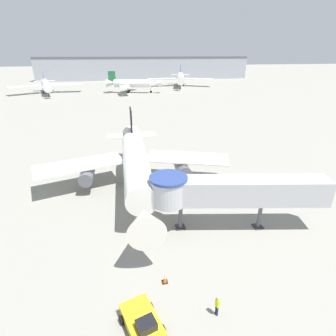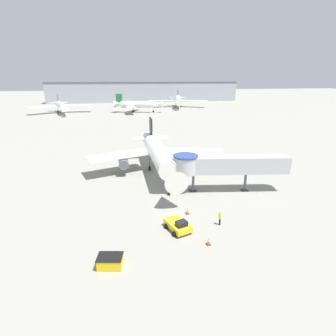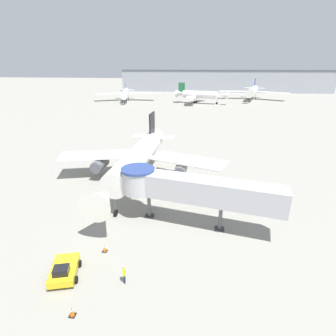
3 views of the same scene
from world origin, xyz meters
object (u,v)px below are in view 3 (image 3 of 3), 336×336
at_px(main_airplane, 138,158).
at_px(jet_bridge, 187,188).
at_px(background_jet_green_tail, 199,95).
at_px(background_jet_gray_tail, 125,93).
at_px(background_jet_blue_tail, 253,91).
at_px(traffic_cone_apron_front, 72,312).
at_px(ground_crew_marshaller, 124,273).
at_px(pushback_tug_yellow, 64,270).
at_px(traffic_cone_near_nose, 105,248).

relative_size(main_airplane, jet_bridge, 1.56).
bearing_deg(background_jet_green_tail, background_jet_gray_tail, 98.87).
bearing_deg(background_jet_blue_tail, traffic_cone_apron_front, -89.99).
height_order(traffic_cone_apron_front, background_jet_blue_tail, background_jet_blue_tail).
bearing_deg(background_jet_blue_tail, background_jet_gray_tail, -154.16).
height_order(jet_bridge, background_jet_blue_tail, background_jet_blue_tail).
xyz_separation_m(traffic_cone_apron_front, background_jet_blue_tail, (33.67, 146.37, 4.55)).
distance_m(main_airplane, ground_crew_marshaller, 22.14).
distance_m(jet_bridge, traffic_cone_apron_front, 16.57).
bearing_deg(pushback_tug_yellow, background_jet_gray_tail, 87.46).
relative_size(ground_crew_marshaller, background_jet_green_tail, 0.07).
height_order(ground_crew_marshaller, background_jet_blue_tail, background_jet_blue_tail).
height_order(traffic_cone_near_nose, ground_crew_marshaller, ground_crew_marshaller).
height_order(jet_bridge, pushback_tug_yellow, jet_bridge).
xyz_separation_m(jet_bridge, pushback_tug_yellow, (-10.21, -10.37, -4.07)).
relative_size(traffic_cone_apron_front, background_jet_blue_tail, 0.02).
relative_size(traffic_cone_near_nose, background_jet_green_tail, 0.03).
bearing_deg(jet_bridge, ground_crew_marshaller, -103.67).
height_order(traffic_cone_near_nose, traffic_cone_apron_front, traffic_cone_apron_front).
height_order(main_airplane, background_jet_gray_tail, background_jet_gray_tail).
relative_size(jet_bridge, background_jet_gray_tail, 0.57).
distance_m(main_airplane, pushback_tug_yellow, 21.89).
height_order(main_airplane, ground_crew_marshaller, main_airplane).
height_order(traffic_cone_apron_front, ground_crew_marshaller, ground_crew_marshaller).
bearing_deg(main_airplane, background_jet_gray_tail, 109.41).
bearing_deg(traffic_cone_apron_front, traffic_cone_near_nose, 92.59).
height_order(jet_bridge, ground_crew_marshaller, jet_bridge).
bearing_deg(ground_crew_marshaller, jet_bridge, -35.65).
relative_size(main_airplane, ground_crew_marshaller, 16.34).
xyz_separation_m(traffic_cone_near_nose, background_jet_blue_tail, (34.01, 138.80, 4.56)).
bearing_deg(ground_crew_marshaller, background_jet_green_tail, -12.36).
bearing_deg(traffic_cone_near_nose, background_jet_blue_tail, 76.23).
distance_m(pushback_tug_yellow, background_jet_gray_tail, 131.09).
height_order(main_airplane, traffic_cone_apron_front, main_airplane).
distance_m(traffic_cone_apron_front, background_jet_green_tail, 126.51).
xyz_separation_m(main_airplane, traffic_cone_apron_front, (1.34, -25.31, -3.71)).
bearing_deg(traffic_cone_near_nose, background_jet_green_tail, 87.82).
relative_size(ground_crew_marshaller, background_jet_gray_tail, 0.05).
distance_m(background_jet_gray_tail, background_jet_blue_tail, 71.82).
height_order(pushback_tug_yellow, ground_crew_marshaller, ground_crew_marshaller).
xyz_separation_m(jet_bridge, traffic_cone_near_nose, (-7.89, -6.51, -4.38)).
relative_size(main_airplane, background_jet_blue_tail, 0.78).
bearing_deg(background_jet_blue_tail, traffic_cone_near_nose, -90.81).
relative_size(jet_bridge, ground_crew_marshaller, 10.47).
xyz_separation_m(background_jet_gray_tail, background_jet_green_tail, (40.53, -3.99, 0.16)).
bearing_deg(main_airplane, traffic_cone_near_nose, -85.82).
height_order(traffic_cone_apron_front, background_jet_gray_tail, background_jet_gray_tail).
height_order(traffic_cone_near_nose, background_jet_gray_tail, background_jet_gray_tail).
bearing_deg(traffic_cone_apron_front, pushback_tug_yellow, 125.60).
distance_m(traffic_cone_near_nose, background_jet_green_tail, 118.95).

